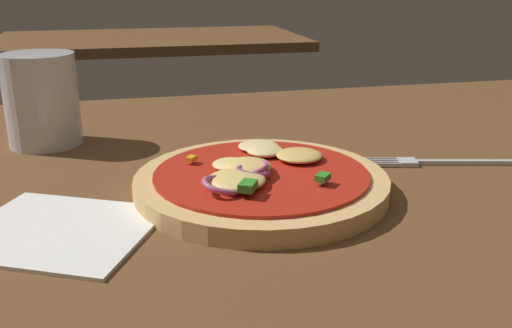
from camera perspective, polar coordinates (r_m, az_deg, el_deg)
dining_table at (r=0.48m, az=-4.26°, el=-6.12°), size 1.36×0.91×0.03m
pizza at (r=0.50m, az=0.44°, el=-1.67°), size 0.23×0.23×0.03m
fork at (r=0.61m, az=17.84°, el=0.15°), size 0.17×0.05×0.00m
beer_glass at (r=0.68m, az=-20.74°, el=5.60°), size 0.08×0.08×0.10m
napkin at (r=0.46m, az=-19.33°, el=-6.34°), size 0.18×0.17×0.00m
background_table at (r=1.76m, az=-10.60°, el=12.10°), size 0.89×0.50×0.03m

